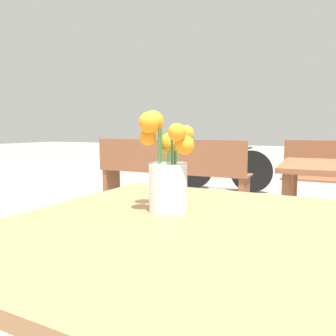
# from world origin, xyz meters

# --- Properties ---
(table_front) EXTENTS (0.97, 0.99, 0.73)m
(table_front) POSITION_xyz_m (0.00, 0.00, 0.64)
(table_front) COLOR #9E7047
(table_front) RESTS_ON ground_plane
(flower_vase) EXTENTS (0.17, 0.16, 0.29)m
(flower_vase) POSITION_xyz_m (-0.11, 0.09, 0.85)
(flower_vase) COLOR silver
(flower_vase) RESTS_ON table_front
(bench_middle) EXTENTS (1.98, 0.39, 0.85)m
(bench_middle) POSITION_xyz_m (-1.41, 2.94, 0.48)
(bench_middle) COLOR brown
(bench_middle) RESTS_ON ground_plane
(bicycle) EXTENTS (1.60, 0.44, 0.75)m
(bicycle) POSITION_xyz_m (-1.13, 4.34, 0.34)
(bicycle) COLOR black
(bicycle) RESTS_ON ground_plane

